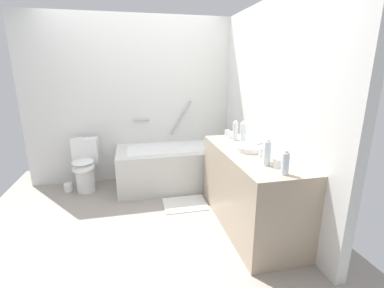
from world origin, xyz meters
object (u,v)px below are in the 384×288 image
(toilet, at_px, (85,166))
(bath_mat, at_px, (185,204))
(bathtub, at_px, (176,165))
(drinking_glass_0, at_px, (262,153))
(sink_basin, at_px, (249,148))
(drinking_glass_1, at_px, (227,133))
(drinking_glass_2, at_px, (277,163))
(water_bottle_3, at_px, (285,163))
(water_bottle_0, at_px, (235,131))
(water_bottle_4, at_px, (267,153))
(water_bottle_1, at_px, (266,152))
(sink_faucet, at_px, (265,146))
(toilet_paper_roll, at_px, (68,188))
(drinking_glass_3, at_px, (231,135))
(water_bottle_2, at_px, (243,133))

(toilet, height_order, bath_mat, toilet)
(bathtub, relative_size, drinking_glass_0, 18.41)
(sink_basin, xyz_separation_m, drinking_glass_1, (-0.02, 0.62, 0.01))
(drinking_glass_0, relative_size, drinking_glass_2, 1.13)
(drinking_glass_0, bearing_deg, drinking_glass_2, -90.09)
(water_bottle_3, bearing_deg, drinking_glass_1, 90.95)
(drinking_glass_2, bearing_deg, water_bottle_3, -98.50)
(water_bottle_0, height_order, water_bottle_4, water_bottle_4)
(water_bottle_1, xyz_separation_m, drinking_glass_1, (-0.02, 1.00, -0.06))
(water_bottle_4, bearing_deg, drinking_glass_1, 88.97)
(sink_faucet, height_order, water_bottle_1, water_bottle_1)
(sink_basin, relative_size, bath_mat, 0.58)
(water_bottle_4, bearing_deg, water_bottle_3, -79.94)
(sink_basin, xyz_separation_m, drinking_glass_2, (0.02, -0.53, 0.01))
(water_bottle_4, height_order, drinking_glass_1, water_bottle_4)
(bathtub, relative_size, drinking_glass_2, 20.89)
(bathtub, height_order, water_bottle_1, bathtub)
(bathtub, relative_size, water_bottle_3, 8.10)
(drinking_glass_0, bearing_deg, bath_mat, 129.06)
(sink_faucet, distance_m, drinking_glass_0, 0.29)
(water_bottle_0, distance_m, drinking_glass_0, 0.68)
(sink_faucet, relative_size, drinking_glass_1, 1.80)
(water_bottle_1, xyz_separation_m, drinking_glass_0, (0.03, 0.14, -0.05))
(water_bottle_1, relative_size, bath_mat, 0.39)
(bathtub, distance_m, water_bottle_3, 2.06)
(water_bottle_4, relative_size, drinking_glass_1, 2.88)
(sink_basin, xyz_separation_m, water_bottle_0, (0.01, 0.44, 0.08))
(water_bottle_3, bearing_deg, water_bottle_0, 89.65)
(toilet, height_order, toilet_paper_roll, toilet)
(toilet, relative_size, drinking_glass_1, 8.77)
(toilet_paper_roll, bearing_deg, drinking_glass_2, -39.82)
(bathtub, bearing_deg, drinking_glass_3, -46.71)
(water_bottle_1, relative_size, water_bottle_4, 0.86)
(bath_mat, bearing_deg, water_bottle_1, -56.81)
(water_bottle_3, height_order, drinking_glass_1, water_bottle_3)
(sink_faucet, relative_size, drinking_glass_3, 1.89)
(sink_basin, distance_m, water_bottle_1, 0.38)
(bath_mat, bearing_deg, drinking_glass_1, 9.37)
(water_bottle_3, distance_m, drinking_glass_1, 1.31)
(water_bottle_2, height_order, bath_mat, water_bottle_2)
(bathtub, distance_m, water_bottle_2, 1.28)
(sink_faucet, bearing_deg, bath_mat, 145.87)
(toilet, distance_m, toilet_paper_roll, 0.40)
(sink_basin, distance_m, toilet_paper_roll, 2.61)
(sink_basin, distance_m, water_bottle_3, 0.69)
(drinking_glass_0, bearing_deg, water_bottle_2, 87.18)
(water_bottle_0, bearing_deg, water_bottle_4, -93.07)
(toilet, distance_m, water_bottle_3, 2.78)
(bathtub, xyz_separation_m, water_bottle_3, (0.61, -1.86, 0.63))
(water_bottle_1, bearing_deg, sink_faucet, 63.20)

